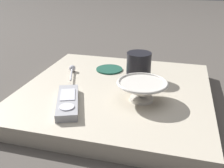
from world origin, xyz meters
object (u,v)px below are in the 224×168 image
(cereal_bowl, at_px, (142,89))
(tv_remote_near, at_px, (68,102))
(teaspoon, at_px, (72,70))
(coffee_mug, at_px, (139,65))
(drink_coaster, at_px, (109,69))

(cereal_bowl, height_order, tv_remote_near, cereal_bowl)
(tv_remote_near, bearing_deg, teaspoon, -69.89)
(cereal_bowl, distance_m, coffee_mug, 0.17)
(coffee_mug, bearing_deg, drink_coaster, -20.14)
(coffee_mug, relative_size, tv_remote_near, 0.46)
(cereal_bowl, xyz_separation_m, drink_coaster, (0.15, -0.21, -0.03))
(teaspoon, xyz_separation_m, drink_coaster, (-0.12, -0.06, -0.01))
(teaspoon, bearing_deg, cereal_bowl, 152.07)
(drink_coaster, bearing_deg, cereal_bowl, 126.39)
(tv_remote_near, distance_m, drink_coaster, 0.29)
(cereal_bowl, relative_size, drink_coaster, 1.49)
(cereal_bowl, bearing_deg, teaspoon, -27.93)
(coffee_mug, distance_m, tv_remote_near, 0.29)
(coffee_mug, relative_size, drink_coaster, 0.90)
(teaspoon, distance_m, tv_remote_near, 0.24)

